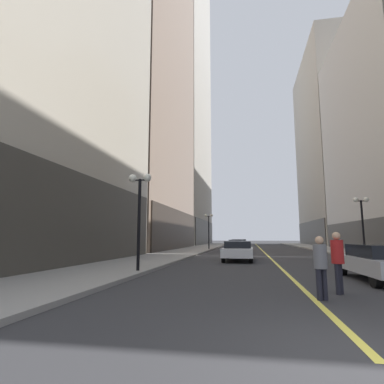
# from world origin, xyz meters

# --- Properties ---
(ground_plane) EXTENTS (200.00, 200.00, 0.00)m
(ground_plane) POSITION_xyz_m (0.00, 35.00, 0.00)
(ground_plane) COLOR #2D2D30
(sidewalk_left) EXTENTS (4.50, 78.00, 0.15)m
(sidewalk_left) POSITION_xyz_m (-8.25, 35.00, 0.07)
(sidewalk_left) COLOR gray
(sidewalk_left) RESTS_ON ground
(sidewalk_right) EXTENTS (4.50, 78.00, 0.15)m
(sidewalk_right) POSITION_xyz_m (8.25, 35.00, 0.07)
(sidewalk_right) COLOR gray
(sidewalk_right) RESTS_ON ground
(lane_centre_stripe) EXTENTS (0.16, 70.00, 0.01)m
(lane_centre_stripe) POSITION_xyz_m (0.00, 35.00, 0.00)
(lane_centre_stripe) COLOR #E5D64C
(lane_centre_stripe) RESTS_ON ground
(building_left_far) EXTENTS (12.48, 26.00, 74.11)m
(building_left_far) POSITION_xyz_m (-16.65, 60.00, 36.97)
(building_left_far) COLOR #A8A399
(building_left_far) RESTS_ON ground
(building_right_far) EXTENTS (11.71, 26.00, 38.68)m
(building_right_far) POSITION_xyz_m (16.25, 60.00, 19.26)
(building_right_far) COLOR #A8A399
(building_right_far) RESTS_ON ground
(car_silver) EXTENTS (1.91, 4.77, 1.32)m
(car_silver) POSITION_xyz_m (3.06, 7.99, 0.72)
(car_silver) COLOR #B7B7BC
(car_silver) RESTS_ON ground
(car_white) EXTENTS (2.00, 4.73, 1.32)m
(car_white) POSITION_xyz_m (-2.31, 16.94, 0.72)
(car_white) COLOR silver
(car_white) RESTS_ON ground
(car_blue) EXTENTS (1.93, 4.19, 1.32)m
(car_blue) POSITION_xyz_m (-2.81, 27.48, 0.72)
(car_blue) COLOR navy
(car_blue) RESTS_ON ground
(car_maroon) EXTENTS (2.13, 4.38, 1.32)m
(car_maroon) POSITION_xyz_m (-2.80, 34.56, 0.72)
(car_maroon) COLOR maroon
(car_maroon) RESTS_ON ground
(pedestrian_in_grey_suit) EXTENTS (0.46, 0.46, 1.62)m
(pedestrian_in_grey_suit) POSITION_xyz_m (0.20, 4.09, 0.94)
(pedestrian_in_grey_suit) COLOR black
(pedestrian_in_grey_suit) RESTS_ON ground
(pedestrian_in_red_jacket) EXTENTS (0.48, 0.48, 1.74)m
(pedestrian_in_red_jacket) POSITION_xyz_m (0.87, 5.05, 1.02)
(pedestrian_in_red_jacket) COLOR black
(pedestrian_in_red_jacket) RESTS_ON ground
(street_lamp_left_near) EXTENTS (1.06, 0.36, 4.43)m
(street_lamp_left_near) POSITION_xyz_m (-6.40, 8.63, 3.26)
(street_lamp_left_near) COLOR black
(street_lamp_left_near) RESTS_ON ground
(street_lamp_left_far) EXTENTS (1.06, 0.36, 4.43)m
(street_lamp_left_far) POSITION_xyz_m (-6.40, 33.75, 3.26)
(street_lamp_left_far) COLOR black
(street_lamp_left_far) RESTS_ON ground
(street_lamp_right_mid) EXTENTS (1.06, 0.36, 4.43)m
(street_lamp_right_mid) POSITION_xyz_m (6.40, 19.28, 3.26)
(street_lamp_right_mid) COLOR black
(street_lamp_right_mid) RESTS_ON ground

